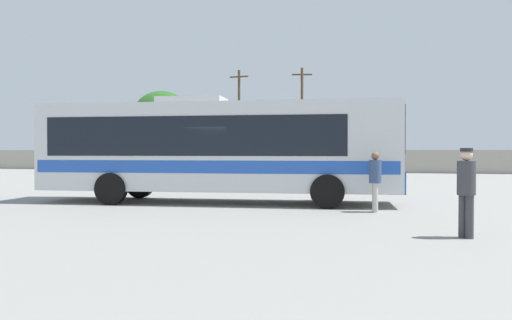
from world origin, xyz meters
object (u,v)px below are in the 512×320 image
at_px(parked_car_leftmost_white, 183,163).
at_px(utility_pole_far, 239,118).
at_px(roadside_tree_midleft, 274,126).
at_px(utility_pole_near, 302,117).
at_px(parked_car_second_grey, 244,163).
at_px(attendant_by_bus_door, 375,178).
at_px(coach_bus_silver_blue, 214,147).
at_px(passenger_waiting_on_apron, 466,187).
at_px(roadside_tree_left, 162,115).

relative_size(parked_car_leftmost_white, utility_pole_far, 0.47).
height_order(parked_car_leftmost_white, utility_pole_far, utility_pole_far).
bearing_deg(roadside_tree_midleft, utility_pole_near, -38.45).
distance_m(parked_car_second_grey, utility_pole_far, 7.95).
bearing_deg(utility_pole_near, attendant_by_bus_door, -76.82).
distance_m(coach_bus_silver_blue, parked_car_leftmost_white, 24.35).
xyz_separation_m(utility_pole_near, utility_pole_far, (-5.84, -0.23, -0.00)).
bearing_deg(attendant_by_bus_door, utility_pole_near, 103.18).
height_order(utility_pole_near, utility_pole_far, utility_pole_near).
bearing_deg(coach_bus_silver_blue, passenger_waiting_on_apron, -36.34).
bearing_deg(passenger_waiting_on_apron, attendant_by_bus_door, 115.38).
height_order(coach_bus_silver_blue, passenger_waiting_on_apron, coach_bus_silver_blue).
relative_size(passenger_waiting_on_apron, parked_car_second_grey, 0.43).
height_order(parked_car_leftmost_white, utility_pole_near, utility_pole_near).
distance_m(attendant_by_bus_door, passenger_waiting_on_apron, 4.32).
distance_m(coach_bus_silver_blue, parked_car_second_grey, 22.57).
distance_m(parked_car_second_grey, utility_pole_near, 8.58).
height_order(coach_bus_silver_blue, attendant_by_bus_door, coach_bus_silver_blue).
distance_m(passenger_waiting_on_apron, roadside_tree_midleft, 38.50).
relative_size(coach_bus_silver_blue, parked_car_leftmost_white, 2.77).
bearing_deg(attendant_by_bus_door, passenger_waiting_on_apron, -64.62).
relative_size(passenger_waiting_on_apron, roadside_tree_left, 0.24).
distance_m(parked_car_leftmost_white, utility_pole_near, 11.70).
xyz_separation_m(roadside_tree_left, roadside_tree_midleft, (10.74, 2.05, -1.11)).
distance_m(parked_car_second_grey, roadside_tree_midleft, 9.82).
height_order(parked_car_leftmost_white, roadside_tree_left, roadside_tree_left).
height_order(passenger_waiting_on_apron, roadside_tree_midleft, roadside_tree_midleft).
xyz_separation_m(coach_bus_silver_blue, utility_pole_near, (-1.69, 28.63, 2.90)).
height_order(coach_bus_silver_blue, roadside_tree_midleft, roadside_tree_midleft).
height_order(attendant_by_bus_door, roadside_tree_left, roadside_tree_left).
distance_m(parked_car_second_grey, roadside_tree_left, 13.36).
height_order(attendant_by_bus_door, utility_pole_near, utility_pole_near).
distance_m(utility_pole_far, roadside_tree_left, 8.11).
distance_m(coach_bus_silver_blue, passenger_waiting_on_apron, 8.97).
relative_size(parked_car_second_grey, utility_pole_near, 0.45).
relative_size(attendant_by_bus_door, parked_car_second_grey, 0.41).
distance_m(attendant_by_bus_door, utility_pole_far, 32.68).
bearing_deg(coach_bus_silver_blue, utility_pole_near, 93.38).
distance_m(passenger_waiting_on_apron, parked_car_second_grey, 29.93).
height_order(utility_pole_far, roadside_tree_left, utility_pole_far).
xyz_separation_m(utility_pole_far, roadside_tree_midleft, (2.67, 2.74, -0.64)).
relative_size(passenger_waiting_on_apron, utility_pole_near, 0.20).
distance_m(attendant_by_bus_door, parked_car_second_grey, 25.61).
xyz_separation_m(passenger_waiting_on_apron, parked_car_second_grey, (-12.43, 27.22, -0.23)).
relative_size(utility_pole_near, roadside_tree_midleft, 1.60).
height_order(parked_car_second_grey, utility_pole_near, utility_pole_near).
bearing_deg(passenger_waiting_on_apron, parked_car_leftmost_white, 122.87).
bearing_deg(utility_pole_near, roadside_tree_midleft, 141.55).
height_order(coach_bus_silver_blue, utility_pole_near, utility_pole_near).
bearing_deg(parked_car_leftmost_white, roadside_tree_midleft, 58.70).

